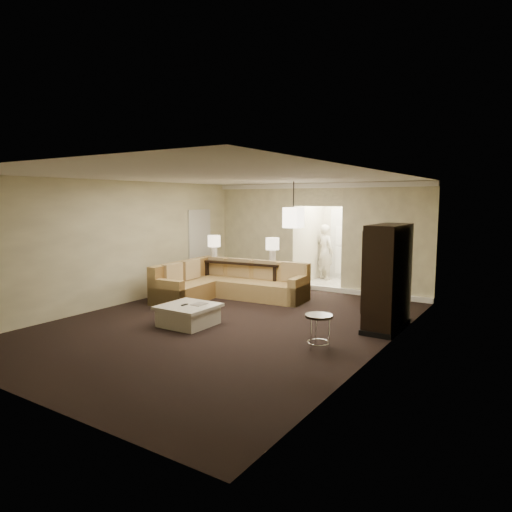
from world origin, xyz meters
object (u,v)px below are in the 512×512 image
Objects in this scene: drink_table at (319,324)px; coffee_table at (188,315)px; armoire at (387,279)px; console_table at (242,274)px; person at (325,249)px; sectional_sofa at (227,284)px.

coffee_table is at bearing -177.98° from drink_table.
drink_table is at bearing -108.36° from armoire.
drink_table is (2.66, 0.09, 0.19)m from coffee_table.
console_table is 3.20m from person.
sectional_sofa is 4.11m from armoire.
sectional_sofa is 0.67m from console_table.
drink_table is 0.30× the size of person.
coffee_table is at bearing -75.13° from sectional_sofa.
armoire is at bearing 29.17° from coffee_table.
coffee_table is (0.81, -2.32, -0.16)m from sectional_sofa.
sectional_sofa is at bearing 147.32° from drink_table.
armoire is 3.49× the size of drink_table.
person is at bearing 71.82° from sectional_sofa.
drink_table is 6.48m from person.
sectional_sofa reaches higher than coffee_table.
armoire reaches higher than person.
armoire is 1.88m from drink_table.
person is at bearing 113.36° from drink_table.
sectional_sofa is 1.68× the size of person.
armoire reaches higher than console_table.
drink_table is (-0.57, -1.71, -0.53)m from armoire.
console_table is 3.93× the size of drink_table.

